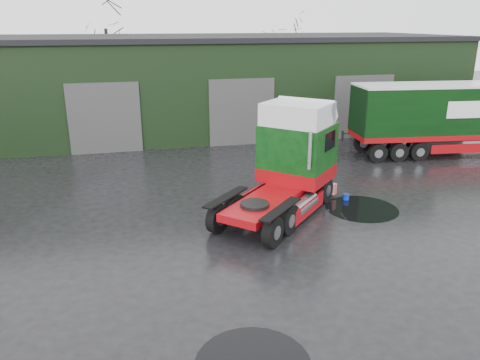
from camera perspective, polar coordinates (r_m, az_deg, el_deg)
name	(u,v)px	position (r m, az deg, el deg)	size (l,w,h in m)	color
ground	(284,249)	(15.82, 5.33, -8.37)	(100.00, 100.00, 0.00)	black
warehouse	(222,81)	(34.19, -2.24, 11.95)	(32.40, 12.40, 6.30)	black
hero_tractor	(276,164)	(17.62, 4.45, 1.95)	(2.89, 6.82, 4.24)	#0A370F
lorry_right	(458,119)	(29.09, 25.04, 6.74)	(2.65, 15.33, 4.03)	silver
wash_bucket	(346,197)	(20.39, 12.79, -2.00)	(0.28, 0.28, 0.26)	#0825BC
tree_back_a	(108,52)	(43.37, -15.83, 14.84)	(4.40, 4.40, 9.50)	black
tree_back_b	(283,60)	(45.85, 5.31, 14.36)	(4.40, 4.40, 7.50)	black
puddle_1	(362,208)	(19.62, 14.60, -3.38)	(2.93, 2.93, 0.01)	black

